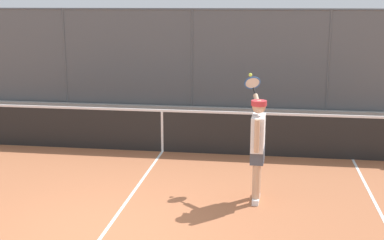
# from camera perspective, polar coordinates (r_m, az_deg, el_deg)

# --- Properties ---
(ground_plane) EXTENTS (60.00, 60.00, 0.00)m
(ground_plane) POSITION_cam_1_polar(r_m,az_deg,el_deg) (7.78, -9.70, -12.23)
(ground_plane) COLOR #A8603D
(fence_backdrop) EXTENTS (19.01, 1.37, 3.07)m
(fence_backdrop) POSITION_cam_1_polar(r_m,az_deg,el_deg) (16.31, 0.33, 6.62)
(fence_backdrop) COLOR #565B60
(fence_backdrop) RESTS_ON ground
(tennis_net) EXTENTS (10.65, 0.09, 1.07)m
(tennis_net) POSITION_cam_1_polar(r_m,az_deg,el_deg) (11.50, -3.29, -1.11)
(tennis_net) COLOR #2D2D2D
(tennis_net) RESTS_ON ground
(tennis_player) EXTENTS (0.44, 1.43, 2.02)m
(tennis_player) POSITION_cam_1_polar(r_m,az_deg,el_deg) (8.62, 7.23, -2.40)
(tennis_player) COLOR silver
(tennis_player) RESTS_ON ground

